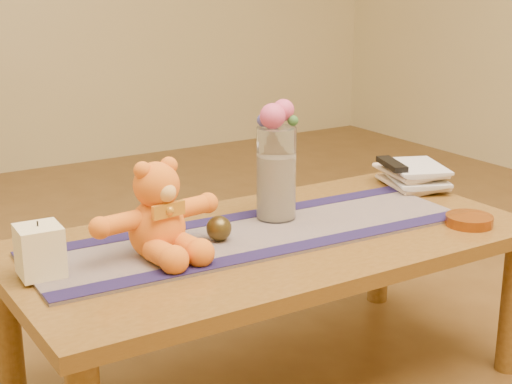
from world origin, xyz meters
TOP-DOWN VIEW (x-y plane):
  - coffee_table_top at (0.00, 0.00)m, footprint 1.40×0.70m
  - table_leg_bl at (-0.64, 0.29)m, footprint 0.07×0.07m
  - table_leg_br at (0.64, 0.29)m, footprint 0.07×0.07m
  - persian_runner at (-0.04, 0.02)m, footprint 1.21×0.40m
  - runner_border_near at (-0.05, -0.12)m, footprint 1.20×0.11m
  - runner_border_far at (-0.03, 0.17)m, footprint 1.20×0.11m
  - teddy_bear at (-0.32, 0.03)m, footprint 0.37×0.31m
  - pillar_candle at (-0.61, 0.04)m, footprint 0.10×0.10m
  - candle_wick at (-0.61, 0.04)m, footprint 0.00×0.00m
  - glass_vase at (0.08, 0.10)m, footprint 0.11×0.11m
  - potpourri_fill at (0.08, 0.10)m, footprint 0.09×0.09m
  - rose_left at (0.06, 0.09)m, footprint 0.07×0.07m
  - rose_right at (0.11, 0.11)m, footprint 0.06×0.06m
  - blue_flower_back at (0.09, 0.14)m, footprint 0.04×0.04m
  - blue_flower_side at (0.05, 0.12)m, footprint 0.04×0.04m
  - leaf_sprig at (0.12, 0.08)m, footprint 0.03×0.03m
  - bronze_ball at (-0.15, 0.03)m, footprint 0.08×0.08m
  - book_bottom at (0.57, 0.17)m, footprint 0.22×0.26m
  - book_lower at (0.57, 0.17)m, footprint 0.24×0.27m
  - book_upper at (0.56, 0.18)m, footprint 0.21×0.25m
  - book_top at (0.57, 0.17)m, footprint 0.24×0.27m
  - tv_remote at (0.56, 0.16)m, footprint 0.09×0.17m
  - amber_dish at (0.51, -0.22)m, footprint 0.17×0.17m

SIDE VIEW (x-z plane):
  - table_leg_bl at x=-0.64m, z-range 0.00..0.41m
  - table_leg_br at x=0.64m, z-range 0.00..0.41m
  - coffee_table_top at x=0.00m, z-range 0.41..0.45m
  - persian_runner at x=-0.04m, z-range 0.45..0.46m
  - runner_border_near at x=-0.05m, z-range 0.46..0.46m
  - runner_border_far at x=-0.03m, z-range 0.46..0.46m
  - book_bottom at x=0.57m, z-range 0.45..0.47m
  - amber_dish at x=0.51m, z-range 0.45..0.48m
  - book_lower at x=0.57m, z-range 0.47..0.49m
  - bronze_ball at x=-0.15m, z-range 0.46..0.52m
  - book_upper at x=0.56m, z-range 0.49..0.51m
  - pillar_candle at x=-0.61m, z-range 0.46..0.58m
  - book_top at x=0.57m, z-range 0.51..0.53m
  - tv_remote at x=0.56m, z-range 0.53..0.54m
  - potpourri_fill at x=0.08m, z-range 0.46..0.64m
  - teddy_bear at x=-0.32m, z-range 0.46..0.68m
  - candle_wick at x=-0.61m, z-range 0.58..0.59m
  - glass_vase at x=0.08m, z-range 0.46..0.72m
  - leaf_sprig at x=0.12m, z-range 0.72..0.75m
  - blue_flower_side at x=0.05m, z-range 0.72..0.76m
  - blue_flower_back at x=0.09m, z-range 0.72..0.77m
  - rose_left at x=0.06m, z-range 0.72..0.79m
  - rose_right at x=0.11m, z-range 0.73..0.79m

